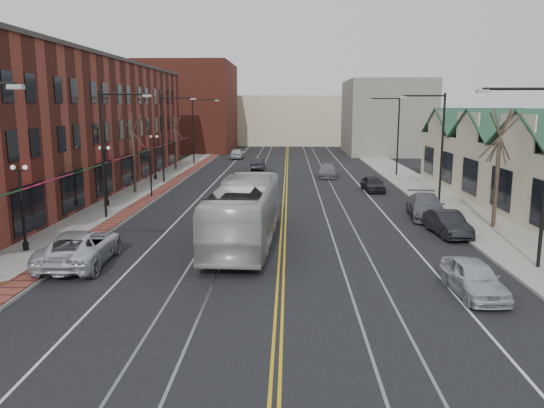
# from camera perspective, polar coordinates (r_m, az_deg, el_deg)

# --- Properties ---
(ground) EXTENTS (160.00, 160.00, 0.00)m
(ground) POSITION_cam_1_polar(r_m,az_deg,el_deg) (18.66, 0.72, -12.35)
(ground) COLOR black
(ground) RESTS_ON ground
(sidewalk_left) EXTENTS (4.00, 120.00, 0.15)m
(sidewalk_left) POSITION_cam_1_polar(r_m,az_deg,el_deg) (39.83, -16.20, -0.26)
(sidewalk_left) COLOR gray
(sidewalk_left) RESTS_ON ground
(sidewalk_right) EXTENTS (4.00, 120.00, 0.15)m
(sidewalk_right) POSITION_cam_1_polar(r_m,az_deg,el_deg) (39.63, 18.97, -0.47)
(sidewalk_right) COLOR gray
(sidewalk_right) RESTS_ON ground
(building_left) EXTENTS (10.00, 50.00, 11.00)m
(building_left) POSITION_cam_1_polar(r_m,az_deg,el_deg) (48.26, -21.95, 7.71)
(building_left) COLOR maroon
(building_left) RESTS_ON ground
(building_right) EXTENTS (8.00, 36.00, 4.60)m
(building_right) POSITION_cam_1_polar(r_m,az_deg,el_deg) (41.46, 27.11, 2.52)
(building_right) COLOR beige
(building_right) RESTS_ON ground
(backdrop_left) EXTENTS (14.00, 18.00, 14.00)m
(backdrop_left) POSITION_cam_1_polar(r_m,az_deg,el_deg) (88.70, -8.88, 10.27)
(backdrop_left) COLOR maroon
(backdrop_left) RESTS_ON ground
(backdrop_mid) EXTENTS (22.00, 14.00, 9.00)m
(backdrop_mid) POSITION_cam_1_polar(r_m,az_deg,el_deg) (102.22, 1.71, 9.01)
(backdrop_mid) COLOR beige
(backdrop_mid) RESTS_ON ground
(backdrop_right) EXTENTS (12.00, 16.00, 11.00)m
(backdrop_right) POSITION_cam_1_polar(r_m,az_deg,el_deg) (83.50, 12.15, 9.12)
(backdrop_right) COLOR slate
(backdrop_right) RESTS_ON ground
(streetlight_l_1) EXTENTS (3.33, 0.25, 8.00)m
(streetlight_l_1) POSITION_cam_1_polar(r_m,az_deg,el_deg) (35.15, -17.13, 6.45)
(streetlight_l_1) COLOR black
(streetlight_l_1) RESTS_ON sidewalk_left
(streetlight_l_2) EXTENTS (3.33, 0.25, 8.00)m
(streetlight_l_2) POSITION_cam_1_polar(r_m,az_deg,el_deg) (50.53, -11.24, 7.82)
(streetlight_l_2) COLOR black
(streetlight_l_2) RESTS_ON sidewalk_left
(streetlight_l_3) EXTENTS (3.33, 0.25, 8.00)m
(streetlight_l_3) POSITION_cam_1_polar(r_m,az_deg,el_deg) (66.21, -8.11, 8.52)
(streetlight_l_3) COLOR black
(streetlight_l_3) RESTS_ON sidewalk_left
(streetlight_r_0) EXTENTS (3.33, 0.25, 8.00)m
(streetlight_r_0) POSITION_cam_1_polar(r_m,az_deg,el_deg) (25.63, 26.65, 4.44)
(streetlight_r_0) COLOR black
(streetlight_r_0) RESTS_ON sidewalk_right
(streetlight_r_1) EXTENTS (3.33, 0.25, 8.00)m
(streetlight_r_1) POSITION_cam_1_polar(r_m,az_deg,el_deg) (40.68, 17.27, 6.94)
(streetlight_r_1) COLOR black
(streetlight_r_1) RESTS_ON sidewalk_right
(streetlight_r_2) EXTENTS (3.33, 0.25, 8.00)m
(streetlight_r_2) POSITION_cam_1_polar(r_m,az_deg,el_deg) (56.26, 12.98, 8.01)
(streetlight_r_2) COLOR black
(streetlight_r_2) RESTS_ON sidewalk_right
(lamppost_l_1) EXTENTS (0.84, 0.28, 4.27)m
(lamppost_l_1) POSITION_cam_1_polar(r_m,az_deg,el_deg) (28.85, -25.24, -0.56)
(lamppost_l_1) COLOR black
(lamppost_l_1) RESTS_ON sidewalk_left
(lamppost_l_2) EXTENTS (0.84, 0.28, 4.27)m
(lamppost_l_2) POSITION_cam_1_polar(r_m,az_deg,el_deg) (39.76, -17.45, 2.76)
(lamppost_l_2) COLOR black
(lamppost_l_2) RESTS_ON sidewalk_left
(lamppost_l_3) EXTENTS (0.84, 0.28, 4.27)m
(lamppost_l_3) POSITION_cam_1_polar(r_m,az_deg,el_deg) (53.08, -12.50, 4.84)
(lamppost_l_3) COLOR black
(lamppost_l_3) RESTS_ON sidewalk_left
(tree_left_near) EXTENTS (1.78, 1.37, 6.48)m
(tree_left_near) POSITION_cam_1_polar(r_m,az_deg,el_deg) (45.20, -14.69, 5.46)
(tree_left_near) COLOR #382B21
(tree_left_near) RESTS_ON sidewalk_left
(tree_left_far) EXTENTS (1.66, 1.28, 6.02)m
(tree_left_far) POSITION_cam_1_polar(r_m,az_deg,el_deg) (60.69, -10.40, 6.62)
(tree_left_far) COLOR #382B21
(tree_left_far) RESTS_ON sidewalk_left
(tree_right_mid) EXTENTS (1.90, 1.46, 6.93)m
(tree_right_mid) POSITION_cam_1_polar(r_m,az_deg,el_deg) (33.65, 23.11, 3.72)
(tree_right_mid) COLOR #382B21
(tree_right_mid) RESTS_ON sidewalk_right
(manhole_mid) EXTENTS (0.60, 0.60, 0.02)m
(manhole_mid) POSITION_cam_1_polar(r_m,az_deg,el_deg) (24.31, -26.81, -7.61)
(manhole_mid) COLOR #592D19
(manhole_mid) RESTS_ON sidewalk_left
(manhole_far) EXTENTS (0.60, 0.60, 0.02)m
(manhole_far) POSITION_cam_1_polar(r_m,az_deg,el_deg) (28.60, -22.06, -4.62)
(manhole_far) COLOR #592D19
(manhole_far) RESTS_ON sidewalk_left
(traffic_signal) EXTENTS (0.18, 0.15, 3.80)m
(traffic_signal) POSITION_cam_1_polar(r_m,az_deg,el_deg) (42.89, -12.93, 3.71)
(traffic_signal) COLOR black
(traffic_signal) RESTS_ON sidewalk_left
(transit_bus) EXTENTS (3.38, 12.30, 3.39)m
(transit_bus) POSITION_cam_1_polar(r_m,az_deg,el_deg) (28.06, -2.93, -0.89)
(transit_bus) COLOR silver
(transit_bus) RESTS_ON ground
(parked_suv) EXTENTS (3.05, 5.99, 1.62)m
(parked_suv) POSITION_cam_1_polar(r_m,az_deg,el_deg) (26.07, -19.94, -4.42)
(parked_suv) COLOR silver
(parked_suv) RESTS_ON ground
(parked_car_a) EXTENTS (1.87, 4.16, 1.39)m
(parked_car_a) POSITION_cam_1_polar(r_m,az_deg,el_deg) (22.12, 20.87, -7.44)
(parked_car_a) COLOR silver
(parked_car_a) RESTS_ON ground
(parked_car_b) EXTENTS (1.86, 4.33, 1.39)m
(parked_car_b) POSITION_cam_1_polar(r_m,az_deg,el_deg) (31.54, 18.36, -2.01)
(parked_car_b) COLOR black
(parked_car_b) RESTS_ON ground
(parked_car_c) EXTENTS (2.68, 5.47, 1.53)m
(parked_car_c) POSITION_cam_1_polar(r_m,az_deg,el_deg) (36.07, 16.24, -0.25)
(parked_car_c) COLOR #5D5D64
(parked_car_c) RESTS_ON ground
(parked_car_d) EXTENTS (1.84, 4.05, 1.35)m
(parked_car_d) POSITION_cam_1_polar(r_m,az_deg,el_deg) (46.17, 10.80, 2.17)
(parked_car_d) COLOR #232228
(parked_car_d) RESTS_ON ground
(distant_car_left) EXTENTS (1.49, 4.11, 1.35)m
(distant_car_left) POSITION_cam_1_polar(r_m,az_deg,el_deg) (60.89, -1.53, 4.34)
(distant_car_left) COLOR #232228
(distant_car_left) RESTS_ON ground
(distant_car_right) EXTENTS (2.35, 4.72, 1.32)m
(distant_car_right) POSITION_cam_1_polar(r_m,az_deg,el_deg) (54.66, 6.04, 3.56)
(distant_car_right) COLOR slate
(distant_car_right) RESTS_ON ground
(distant_car_far) EXTENTS (1.74, 4.32, 1.47)m
(distant_car_far) POSITION_cam_1_polar(r_m,az_deg,el_deg) (73.55, -3.78, 5.45)
(distant_car_far) COLOR #B4B9BC
(distant_car_far) RESTS_ON ground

